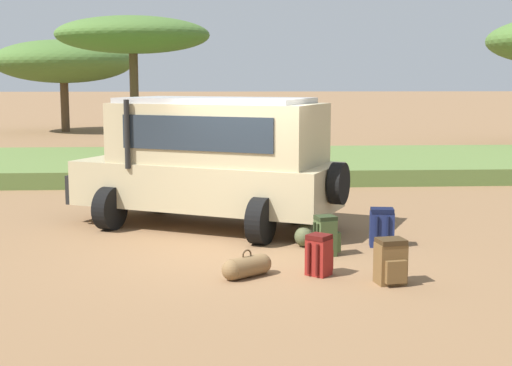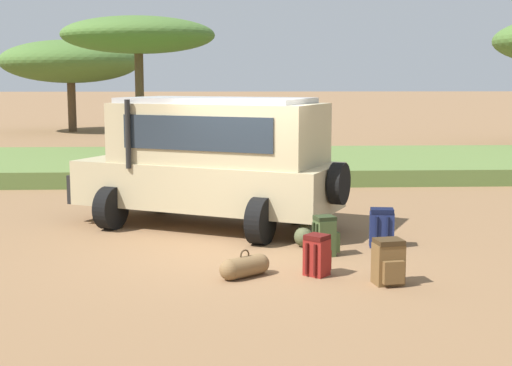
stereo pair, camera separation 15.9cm
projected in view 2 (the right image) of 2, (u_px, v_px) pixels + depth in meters
The scene contains 11 objects.
ground_plane at pixel (241, 250), 11.68m from camera, with size 320.00×320.00×0.00m, color olive.
grass_bank at pixel (232, 164), 21.73m from camera, with size 120.00×7.00×0.44m.
safari_vehicle at pixel (212, 159), 13.37m from camera, with size 5.35×3.92×2.44m.
backpack_beside_front_wheel at pixel (325, 236), 11.27m from camera, with size 0.44×0.37×0.64m.
backpack_cluster_center at pixel (317, 255), 10.14m from camera, with size 0.43×0.44×0.59m.
backpack_near_rear_wheel at pixel (389, 262), 9.69m from camera, with size 0.43×0.45×0.63m.
backpack_outermost at pixel (382, 228), 11.88m from camera, with size 0.43×0.43×0.65m.
duffel_bag_low_black_case at pixel (307, 233), 12.17m from camera, with size 0.49×0.92×0.44m.
duffel_bag_soft_canvas at pixel (245, 267), 10.07m from camera, with size 0.72×0.61×0.40m.
acacia_tree_left_mid at pixel (70, 62), 37.90m from camera, with size 7.39×6.55×4.87m.
acacia_tree_centre_back at pixel (138, 36), 26.14m from camera, with size 5.64×4.91×5.08m.
Camera 2 is at (-0.30, -11.40, 2.77)m, focal length 50.00 mm.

